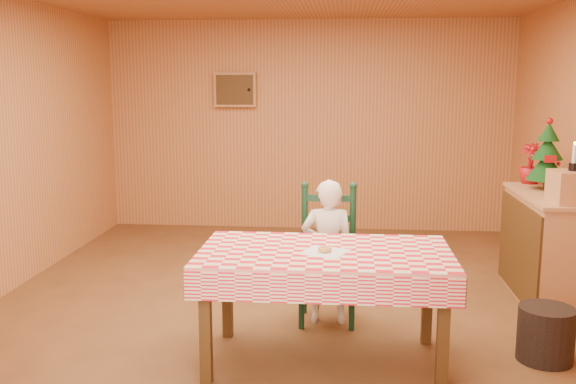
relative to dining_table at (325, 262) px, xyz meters
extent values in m
plane|color=brown|center=(-0.34, 0.95, -0.69)|extent=(6.00, 6.00, 0.00)
cube|color=#C78048|center=(-0.34, 3.95, 0.61)|extent=(5.00, 0.10, 2.60)
cube|color=tan|center=(-1.24, 3.89, 1.06)|extent=(0.52, 0.08, 0.42)
cube|color=#4C3114|center=(-1.24, 3.85, 1.06)|extent=(0.46, 0.02, 0.36)
sphere|color=black|center=(-1.06, 3.83, 1.06)|extent=(0.04, 0.04, 0.04)
cube|color=#4C3114|center=(0.00, 0.00, 0.03)|extent=(1.60, 0.90, 0.06)
cube|color=#4C3114|center=(-0.72, -0.37, -0.34)|extent=(0.07, 0.07, 0.69)
cube|color=#4C3114|center=(0.72, -0.37, -0.34)|extent=(0.07, 0.07, 0.69)
cube|color=#4C3114|center=(-0.72, 0.37, -0.34)|extent=(0.07, 0.07, 0.69)
cube|color=#4C3114|center=(0.72, 0.37, -0.34)|extent=(0.07, 0.07, 0.69)
cube|color=red|center=(0.00, 0.00, 0.07)|extent=(1.64, 0.94, 0.02)
cube|color=red|center=(0.00, -0.47, -0.03)|extent=(1.64, 0.02, 0.18)
cube|color=red|center=(0.00, 0.47, -0.03)|extent=(1.64, 0.02, 0.18)
cube|color=#2B602B|center=(-0.82, 0.00, -0.03)|extent=(0.02, 0.94, 0.18)
cube|color=#2B602B|center=(0.82, 0.00, -0.03)|extent=(0.02, 0.94, 0.18)
cube|color=#10321C|center=(0.00, 0.73, -0.26)|extent=(0.44, 0.40, 0.04)
cylinder|color=#10321C|center=(-0.19, 0.56, -0.48)|extent=(0.04, 0.04, 0.41)
cylinder|color=#10321C|center=(0.19, 0.56, -0.48)|extent=(0.04, 0.04, 0.41)
cylinder|color=#10321C|center=(-0.19, 0.90, -0.48)|extent=(0.04, 0.04, 0.41)
cylinder|color=#10321C|center=(0.19, 0.90, -0.48)|extent=(0.04, 0.04, 0.41)
cylinder|color=#10321C|center=(-0.19, 0.90, 0.06)|extent=(0.05, 0.05, 0.60)
sphere|color=#10321C|center=(-0.19, 0.90, 0.36)|extent=(0.06, 0.06, 0.06)
cylinder|color=#10321C|center=(0.19, 0.90, 0.06)|extent=(0.05, 0.05, 0.60)
sphere|color=#10321C|center=(0.19, 0.90, 0.36)|extent=(0.06, 0.06, 0.06)
cube|color=#10321C|center=(0.00, 0.90, -0.06)|extent=(0.38, 0.03, 0.05)
cube|color=#10321C|center=(0.00, 0.90, 0.10)|extent=(0.38, 0.03, 0.05)
cube|color=#10321C|center=(0.00, 0.90, 0.26)|extent=(0.38, 0.03, 0.05)
imported|color=white|center=(0.00, 0.73, -0.13)|extent=(0.41, 0.27, 1.12)
cube|color=white|center=(0.00, -0.05, 0.08)|extent=(0.34, 0.34, 0.00)
torus|color=#D1964B|center=(0.00, -0.05, 0.10)|extent=(0.10, 0.10, 0.03)
cube|color=tan|center=(1.86, 1.37, -0.24)|extent=(0.50, 1.20, 0.90)
cube|color=tan|center=(1.86, 1.37, 0.23)|extent=(0.54, 1.24, 0.03)
cube|color=#4C3114|center=(1.60, 1.37, -0.24)|extent=(0.02, 1.20, 0.80)
cube|color=tan|center=(1.86, 0.97, 0.37)|extent=(0.32, 0.32, 0.25)
cylinder|color=#4C3114|center=(1.86, 1.62, 0.28)|extent=(0.04, 0.04, 0.08)
cone|color=#0C3812|center=(1.86, 1.62, 0.44)|extent=(0.34, 0.34, 0.24)
cone|color=#0C3812|center=(1.86, 1.62, 0.60)|extent=(0.26, 0.26, 0.20)
cone|color=#0C3812|center=(1.86, 1.62, 0.74)|extent=(0.18, 0.18, 0.16)
sphere|color=#A30F14|center=(1.86, 1.62, 0.83)|extent=(0.06, 0.06, 0.06)
cube|color=#A30F14|center=(1.84, 1.47, 0.52)|extent=(0.10, 0.02, 0.06)
sphere|color=#A30F14|center=(1.94, 1.56, 0.47)|extent=(0.04, 0.04, 0.04)
sphere|color=#A30F14|center=(1.79, 1.67, 0.54)|extent=(0.04, 0.04, 0.04)
sphere|color=#A30F14|center=(1.90, 1.71, 0.64)|extent=(0.04, 0.04, 0.04)
imported|color=#A30F14|center=(1.81, 1.92, 0.43)|extent=(0.27, 0.27, 0.37)
cylinder|color=black|center=(1.86, 0.97, 0.52)|extent=(0.07, 0.07, 0.06)
cylinder|color=white|center=(1.86, 0.97, 0.62)|extent=(0.03, 0.03, 0.14)
sphere|color=orange|center=(1.86, 0.97, 0.70)|extent=(0.02, 0.02, 0.02)
cylinder|color=black|center=(1.48, 0.15, -0.50)|extent=(0.47, 0.47, 0.37)
camera|label=1|loc=(0.12, -4.06, 1.17)|focal=40.00mm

